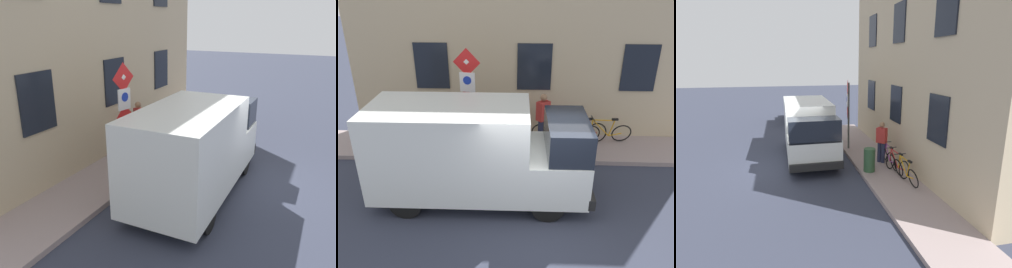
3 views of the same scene
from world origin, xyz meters
The scene contains 10 objects.
ground_plane centered at (0.00, 0.00, 0.00)m, with size 80.00×80.00×0.00m, color #313545.
sidewalk_slab centered at (3.38, 0.00, 0.07)m, with size 1.83×14.13×0.14m, color gray.
building_facade centered at (4.64, 0.00, 3.96)m, with size 0.75×12.13×7.91m.
sign_post_stacked centered at (2.67, 1.93, 2.20)m, with size 0.19×0.56×3.18m.
delivery_van centered at (0.76, 1.51, 1.33)m, with size 2.04×5.34×2.50m.
bicycle_orange centered at (3.74, -2.40, 0.51)m, with size 0.46×1.72×0.89m.
bicycle_red centered at (3.74, -1.61, 0.51)m, with size 0.46×1.71×0.89m.
bicycle_purple centered at (3.75, -0.81, 0.51)m, with size 0.46×1.72×0.89m.
pedestrian centered at (3.59, -0.30, 1.07)m, with size 0.46×0.47×1.72m.
litter_bin centered at (2.81, -1.17, 0.59)m, with size 0.44×0.44×0.90m, color #2D5133.
Camera 1 is at (-2.24, 9.30, 4.48)m, focal length 36.55 mm.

